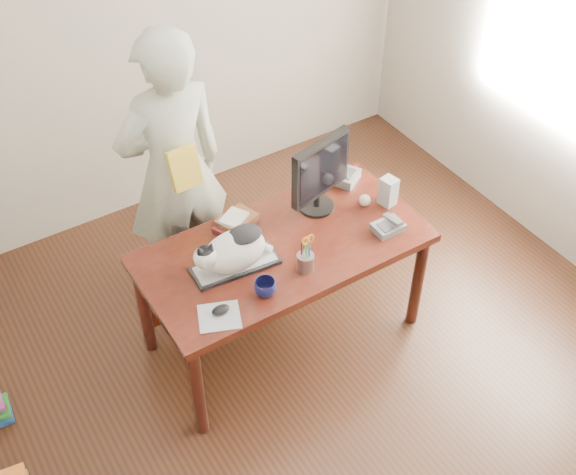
# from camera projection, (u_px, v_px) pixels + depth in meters

# --- Properties ---
(room) EXTENTS (4.50, 4.50, 4.50)m
(room) POSITION_uv_depth(u_px,v_px,m) (354.00, 226.00, 3.20)
(room) COLOR black
(room) RESTS_ON ground
(desk) EXTENTS (1.60, 0.80, 0.75)m
(desk) POSITION_uv_depth(u_px,v_px,m) (276.00, 256.00, 4.13)
(desk) COLOR black
(desk) RESTS_ON ground
(keyboard) EXTENTS (0.48, 0.22, 0.03)m
(keyboard) POSITION_uv_depth(u_px,v_px,m) (235.00, 265.00, 3.85)
(keyboard) COLOR black
(keyboard) RESTS_ON desk
(cat) EXTENTS (0.46, 0.25, 0.26)m
(cat) POSITION_uv_depth(u_px,v_px,m) (232.00, 250.00, 3.76)
(cat) COLOR white
(cat) RESTS_ON keyboard
(monitor) EXTENTS (0.42, 0.25, 0.47)m
(monitor) POSITION_uv_depth(u_px,v_px,m) (320.00, 172.00, 4.03)
(monitor) COLOR black
(monitor) RESTS_ON desk
(pen_cup) EXTENTS (0.10, 0.10, 0.24)m
(pen_cup) POSITION_uv_depth(u_px,v_px,m) (306.00, 260.00, 3.80)
(pen_cup) COLOR gray
(pen_cup) RESTS_ON desk
(mousepad) EXTENTS (0.26, 0.25, 0.00)m
(mousepad) POSITION_uv_depth(u_px,v_px,m) (219.00, 317.00, 3.60)
(mousepad) COLOR #B0B6BD
(mousepad) RESTS_ON desk
(mouse) EXTENTS (0.11, 0.09, 0.04)m
(mouse) POSITION_uv_depth(u_px,v_px,m) (221.00, 310.00, 3.61)
(mouse) COLOR black
(mouse) RESTS_ON mousepad
(coffee_mug) EXTENTS (0.16, 0.16, 0.09)m
(coffee_mug) POSITION_uv_depth(u_px,v_px,m) (265.00, 288.00, 3.69)
(coffee_mug) COLOR black
(coffee_mug) RESTS_ON desk
(phone) EXTENTS (0.17, 0.14, 0.08)m
(phone) POSITION_uv_depth(u_px,v_px,m) (388.00, 226.00, 4.06)
(phone) COLOR slate
(phone) RESTS_ON desk
(speaker) EXTENTS (0.09, 0.10, 0.18)m
(speaker) POSITION_uv_depth(u_px,v_px,m) (388.00, 191.00, 4.19)
(speaker) COLOR #A5A5A8
(speaker) RESTS_ON desk
(baseball) EXTENTS (0.07, 0.07, 0.07)m
(baseball) POSITION_uv_depth(u_px,v_px,m) (365.00, 200.00, 4.21)
(baseball) COLOR white
(baseball) RESTS_ON desk
(book_stack) EXTENTS (0.28, 0.25, 0.09)m
(book_stack) POSITION_uv_depth(u_px,v_px,m) (236.00, 222.00, 4.07)
(book_stack) COLOR #481315
(book_stack) RESTS_ON desk
(calculator) EXTENTS (0.25, 0.27, 0.07)m
(calculator) POSITION_uv_depth(u_px,v_px,m) (340.00, 175.00, 4.40)
(calculator) COLOR slate
(calculator) RESTS_ON desk
(person) EXTENTS (0.68, 0.46, 1.83)m
(person) POSITION_uv_depth(u_px,v_px,m) (174.00, 172.00, 4.20)
(person) COLOR silver
(person) RESTS_ON ground
(held_book) EXTENTS (0.18, 0.11, 0.24)m
(held_book) POSITION_uv_depth(u_px,v_px,m) (185.00, 168.00, 4.00)
(held_book) COLOR yellow
(held_book) RESTS_ON person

